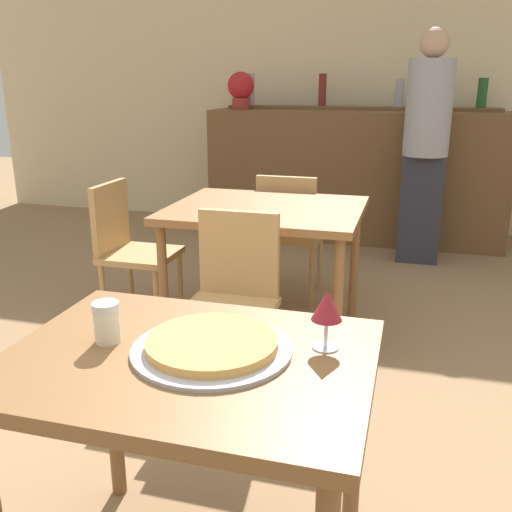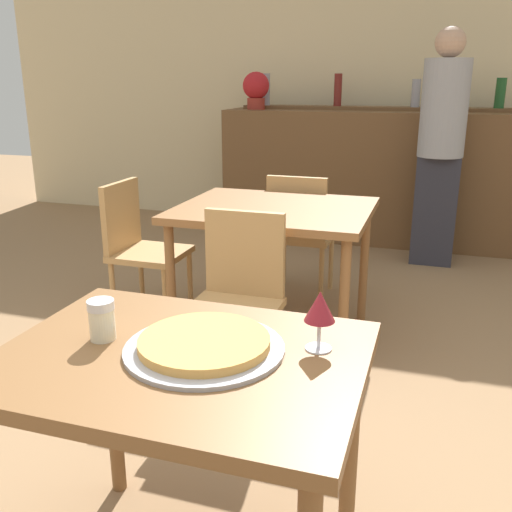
% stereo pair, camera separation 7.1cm
% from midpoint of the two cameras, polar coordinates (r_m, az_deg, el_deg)
% --- Properties ---
extents(wall_back, '(8.00, 0.05, 2.80)m').
position_cam_midpoint_polar(wall_back, '(5.69, 10.45, 16.91)').
color(wall_back, beige).
rests_on(wall_back, ground_plane).
extents(dining_table_near, '(0.93, 0.70, 0.74)m').
position_cam_midpoint_polar(dining_table_near, '(1.53, -8.05, -13.03)').
color(dining_table_near, brown).
rests_on(dining_table_near, ground_plane).
extents(dining_table_far, '(1.02, 0.86, 0.75)m').
position_cam_midpoint_polar(dining_table_far, '(3.09, 0.35, 3.47)').
color(dining_table_far, brown).
rests_on(dining_table_far, ground_plane).
extents(bar_counter, '(2.60, 0.56, 1.15)m').
position_cam_midpoint_polar(bar_counter, '(5.25, 9.43, 7.89)').
color(bar_counter, brown).
rests_on(bar_counter, ground_plane).
extents(bar_back_shelf, '(2.39, 0.24, 0.31)m').
position_cam_midpoint_polar(bar_back_shelf, '(5.33, 9.76, 14.79)').
color(bar_back_shelf, brown).
rests_on(bar_back_shelf, bar_counter).
extents(chair_far_side_front, '(0.40, 0.40, 0.84)m').
position_cam_midpoint_polar(chair_far_side_front, '(2.60, -3.15, -3.61)').
color(chair_far_side_front, tan).
rests_on(chair_far_side_front, ground_plane).
extents(chair_far_side_back, '(0.40, 0.40, 0.84)m').
position_cam_midpoint_polar(chair_far_side_back, '(3.71, 2.79, 2.78)').
color(chair_far_side_back, tan).
rests_on(chair_far_side_back, ground_plane).
extents(chair_far_side_left, '(0.40, 0.40, 0.84)m').
position_cam_midpoint_polar(chair_far_side_left, '(3.45, -13.24, 1.24)').
color(chair_far_side_left, tan).
rests_on(chair_far_side_left, ground_plane).
extents(pizza_tray, '(0.41, 0.41, 0.04)m').
position_cam_midpoint_polar(pizza_tray, '(1.48, -5.83, -8.92)').
color(pizza_tray, '#A3A3A8').
rests_on(pizza_tray, dining_table_near).
extents(cheese_shaker, '(0.07, 0.07, 0.11)m').
position_cam_midpoint_polar(cheese_shaker, '(1.57, -15.97, -6.37)').
color(cheese_shaker, beige).
rests_on(cheese_shaker, dining_table_near).
extents(person_standing, '(0.34, 0.34, 1.77)m').
position_cam_midpoint_polar(person_standing, '(4.60, 16.21, 11.08)').
color(person_standing, '#2D2D38').
rests_on(person_standing, ground_plane).
extents(wine_glass, '(0.08, 0.08, 0.16)m').
position_cam_midpoint_polar(wine_glass, '(1.46, 5.73, -5.12)').
color(wine_glass, silver).
rests_on(wine_glass, dining_table_near).
extents(potted_plant, '(0.24, 0.24, 0.33)m').
position_cam_midpoint_polar(potted_plant, '(5.35, -1.92, 16.41)').
color(potted_plant, maroon).
rests_on(potted_plant, bar_counter).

